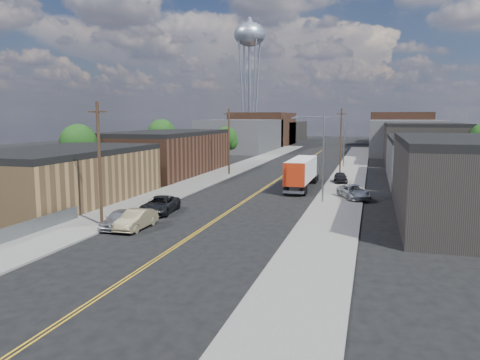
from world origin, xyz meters
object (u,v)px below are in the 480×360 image
Objects in this scene: car_left_a at (120,219)px; car_left_c at (160,205)px; car_right_lot_a at (354,192)px; car_left_b at (136,220)px; water_tower at (250,39)px; semi_truck at (303,171)px; car_ahead_truck at (297,170)px; car_right_lot_c at (341,177)px.

car_left_c reaches higher than car_left_a.
car_left_b is at bearing -153.23° from car_right_lot_a.
water_tower is 84.38m from semi_truck.
car_ahead_truck is (-9.28, 20.79, -0.20)m from car_right_lot_a.
car_left_b is at bearing 2.76° from car_left_a.
water_tower is 7.12× the size of car_right_lot_a.
semi_truck is 2.98× the size of car_ahead_truck.
car_right_lot_c is (30.83, -69.81, -29.82)m from water_tower.
semi_truck is 27.07m from car_left_b.
car_ahead_truck is at bearing 92.18° from car_right_lot_a.
car_left_c is (-0.90, 6.18, 0.00)m from car_left_b.
semi_truck reaches higher than car_ahead_truck.
semi_truck reaches higher than car_right_lot_c.
water_tower is 6.67× the size of car_left_c.
car_right_lot_c is (14.73, 24.19, 0.06)m from car_left_c.
car_ahead_truck is at bearing 101.68° from semi_truck.
semi_truck is 14.02m from car_ahead_truck.
car_right_lot_c is at bearing 49.57° from semi_truck.
car_right_lot_a is at bearing 44.27° from car_left_a.
water_tower reaches higher than car_left_b.
semi_truck is at bearing 110.45° from car_right_lot_a.
car_left_c is 33.67m from car_ahead_truck.
car_right_lot_a reaches higher than car_left_a.
car_right_lot_c is (-2.17, 12.19, -0.04)m from car_right_lot_a.
car_left_a is at bearing -113.03° from semi_truck.
car_left_b is (1.40, 0.12, 0.02)m from car_left_a.
car_left_c is 1.39× the size of car_right_lot_c.
car_right_lot_a is 12.38m from car_right_lot_c.
car_left_c is (16.10, -94.00, -29.88)m from water_tower.
water_tower reaches higher than car_left_c.
semi_truck is 3.25× the size of car_left_a.
car_left_b reaches higher than car_ahead_truck.
car_left_a is 0.95× the size of car_left_b.
car_left_a is at bearing -104.18° from car_ahead_truck.
semi_truck is 2.76× the size of car_right_lot_a.
car_ahead_truck is at bearing 76.09° from car_left_a.
car_left_a reaches higher than car_ahead_truck.
car_right_lot_c is at bearing 78.20° from car_right_lot_a.
car_left_a is 39.93m from car_ahead_truck.
car_left_b is at bearing -88.23° from car_left_c.
car_ahead_truck is (23.72, -61.21, -29.98)m from water_tower.
car_left_b is at bearing -122.61° from car_right_lot_c.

